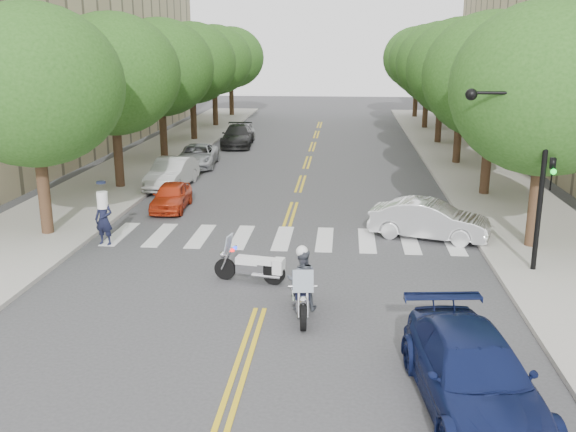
# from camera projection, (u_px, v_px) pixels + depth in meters

# --- Properties ---
(ground) EXTENTS (140.00, 140.00, 0.00)m
(ground) POSITION_uv_depth(u_px,v_px,m) (260.00, 309.00, 17.54)
(ground) COLOR #38383A
(ground) RESTS_ON ground
(sidewalk_left) EXTENTS (5.00, 60.00, 0.15)m
(sidewalk_left) POSITION_uv_depth(u_px,v_px,m) (154.00, 159.00, 39.46)
(sidewalk_left) COLOR #9E9991
(sidewalk_left) RESTS_ON ground
(sidewalk_right) EXTENTS (5.00, 60.00, 0.15)m
(sidewalk_right) POSITION_uv_depth(u_px,v_px,m) (468.00, 164.00, 37.85)
(sidewalk_right) COLOR #9E9991
(sidewalk_right) RESTS_ON ground
(tree_l_0) EXTENTS (6.40, 6.40, 8.45)m
(tree_l_0) POSITION_uv_depth(u_px,v_px,m) (33.00, 86.00, 22.58)
(tree_l_0) COLOR #382316
(tree_l_0) RESTS_ON ground
(tree_l_1) EXTENTS (6.40, 6.40, 8.45)m
(tree_l_1) POSITION_uv_depth(u_px,v_px,m) (113.00, 74.00, 30.27)
(tree_l_1) COLOR #382316
(tree_l_1) RESTS_ON ground
(tree_l_2) EXTENTS (6.40, 6.40, 8.45)m
(tree_l_2) POSITION_uv_depth(u_px,v_px,m) (160.00, 68.00, 37.96)
(tree_l_2) COLOR #382316
(tree_l_2) RESTS_ON ground
(tree_l_3) EXTENTS (6.40, 6.40, 8.45)m
(tree_l_3) POSITION_uv_depth(u_px,v_px,m) (191.00, 63.00, 45.64)
(tree_l_3) COLOR #382316
(tree_l_3) RESTS_ON ground
(tree_l_4) EXTENTS (6.40, 6.40, 8.45)m
(tree_l_4) POSITION_uv_depth(u_px,v_px,m) (214.00, 60.00, 53.33)
(tree_l_4) COLOR #382316
(tree_l_4) RESTS_ON ground
(tree_l_5) EXTENTS (6.40, 6.40, 8.45)m
(tree_l_5) POSITION_uv_depth(u_px,v_px,m) (231.00, 58.00, 61.02)
(tree_l_5) COLOR #382316
(tree_l_5) RESTS_ON ground
(tree_r_0) EXTENTS (6.40, 6.40, 8.45)m
(tree_r_0) POSITION_uv_depth(u_px,v_px,m) (547.00, 89.00, 21.09)
(tree_r_0) COLOR #382316
(tree_r_0) RESTS_ON ground
(tree_r_1) EXTENTS (6.40, 6.40, 8.45)m
(tree_r_1) POSITION_uv_depth(u_px,v_px,m) (493.00, 76.00, 28.78)
(tree_r_1) COLOR #382316
(tree_r_1) RESTS_ON ground
(tree_r_2) EXTENTS (6.40, 6.40, 8.45)m
(tree_r_2) POSITION_uv_depth(u_px,v_px,m) (462.00, 69.00, 36.46)
(tree_r_2) COLOR #382316
(tree_r_2) RESTS_ON ground
(tree_r_3) EXTENTS (6.40, 6.40, 8.45)m
(tree_r_3) POSITION_uv_depth(u_px,v_px,m) (442.00, 64.00, 44.15)
(tree_r_3) COLOR #382316
(tree_r_3) RESTS_ON ground
(tree_r_4) EXTENTS (6.40, 6.40, 8.45)m
(tree_r_4) POSITION_uv_depth(u_px,v_px,m) (428.00, 60.00, 51.84)
(tree_r_4) COLOR #382316
(tree_r_4) RESTS_ON ground
(tree_r_5) EXTENTS (6.40, 6.40, 8.45)m
(tree_r_5) POSITION_uv_depth(u_px,v_px,m) (418.00, 58.00, 59.52)
(tree_r_5) COLOR #382316
(tree_r_5) RESTS_ON ground
(traffic_signal_pole) EXTENTS (2.82, 0.42, 6.00)m
(traffic_signal_pole) POSITION_uv_depth(u_px,v_px,m) (528.00, 157.00, 19.26)
(traffic_signal_pole) COLOR black
(traffic_signal_pole) RESTS_ON ground
(motorcycle_police) EXTENTS (0.87, 2.40, 1.96)m
(motorcycle_police) POSITION_uv_depth(u_px,v_px,m) (302.00, 284.00, 16.94)
(motorcycle_police) COLOR black
(motorcycle_police) RESTS_ON ground
(motorcycle_parked) EXTENTS (2.22, 0.78, 1.44)m
(motorcycle_parked) POSITION_uv_depth(u_px,v_px,m) (256.00, 267.00, 19.33)
(motorcycle_parked) COLOR black
(motorcycle_parked) RESTS_ON ground
(officer_standing) EXTENTS (0.76, 0.59, 1.88)m
(officer_standing) POSITION_uv_depth(u_px,v_px,m) (104.00, 219.00, 22.81)
(officer_standing) COLOR black
(officer_standing) RESTS_ON ground
(convertible) EXTENTS (4.59, 2.72, 1.43)m
(convertible) POSITION_uv_depth(u_px,v_px,m) (429.00, 220.00, 23.61)
(convertible) COLOR silver
(convertible) RESTS_ON ground
(sedan_blue) EXTENTS (2.69, 5.38, 1.50)m
(sedan_blue) POSITION_uv_depth(u_px,v_px,m) (473.00, 374.00, 12.60)
(sedan_blue) COLOR #111A47
(sedan_blue) RESTS_ON ground
(parked_car_a) EXTENTS (1.55, 3.52, 1.18)m
(parked_car_a) POSITION_uv_depth(u_px,v_px,m) (171.00, 196.00, 27.75)
(parked_car_a) COLOR red
(parked_car_a) RESTS_ON ground
(parked_car_b) EXTENTS (1.79, 4.56, 1.48)m
(parked_car_b) POSITION_uv_depth(u_px,v_px,m) (172.00, 173.00, 31.81)
(parked_car_b) COLOR silver
(parked_car_b) RESTS_ON ground
(parked_car_c) EXTENTS (2.50, 4.74, 1.27)m
(parked_car_c) POSITION_uv_depth(u_px,v_px,m) (197.00, 156.00, 37.22)
(parked_car_c) COLOR #9B9EA2
(parked_car_c) RESTS_ON ground
(parked_car_d) EXTENTS (2.38, 5.13, 1.45)m
(parked_car_d) POSITION_uv_depth(u_px,v_px,m) (238.00, 136.00, 44.42)
(parked_car_d) COLOR black
(parked_car_d) RESTS_ON ground
(parked_car_e) EXTENTS (1.79, 4.19, 1.41)m
(parked_car_e) POSITION_uv_depth(u_px,v_px,m) (242.00, 133.00, 46.14)
(parked_car_e) COLOR #A8A8AD
(parked_car_e) RESTS_ON ground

